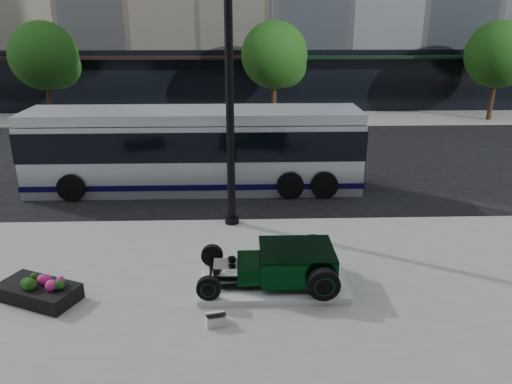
{
  "coord_description": "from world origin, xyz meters",
  "views": [
    {
      "loc": [
        -1.04,
        -16.31,
        6.17
      ],
      "look_at": [
        -0.57,
        -2.49,
        1.2
      ],
      "focal_mm": 35.0,
      "sensor_mm": 36.0,
      "label": 1
    }
  ],
  "objects_px": {
    "flower_planter": "(38,291)",
    "transit_bus": "(195,149)",
    "lamppost": "(230,106)",
    "hot_rod": "(287,263)",
    "white_sedan": "(318,136)"
  },
  "relations": [
    {
      "from": "flower_planter",
      "to": "transit_bus",
      "type": "height_order",
      "value": "transit_bus"
    },
    {
      "from": "lamppost",
      "to": "transit_bus",
      "type": "xyz_separation_m",
      "value": [
        -1.36,
        3.72,
        -2.21
      ]
    },
    {
      "from": "transit_bus",
      "to": "white_sedan",
      "type": "distance_m",
      "value": 7.73
    },
    {
      "from": "flower_planter",
      "to": "white_sedan",
      "type": "xyz_separation_m",
      "value": [
        8.3,
        13.37,
        0.3
      ]
    },
    {
      "from": "flower_planter",
      "to": "transit_bus",
      "type": "xyz_separation_m",
      "value": [
        2.91,
        7.9,
        1.15
      ]
    },
    {
      "from": "lamppost",
      "to": "white_sedan",
      "type": "bearing_deg",
      "value": 66.33
    },
    {
      "from": "hot_rod",
      "to": "lamppost",
      "type": "height_order",
      "value": "lamppost"
    },
    {
      "from": "lamppost",
      "to": "flower_planter",
      "type": "height_order",
      "value": "lamppost"
    },
    {
      "from": "flower_planter",
      "to": "white_sedan",
      "type": "bearing_deg",
      "value": 58.17
    },
    {
      "from": "hot_rod",
      "to": "transit_bus",
      "type": "distance_m",
      "value": 8.0
    },
    {
      "from": "hot_rod",
      "to": "flower_planter",
      "type": "relative_size",
      "value": 1.61
    },
    {
      "from": "lamppost",
      "to": "transit_bus",
      "type": "relative_size",
      "value": 0.64
    },
    {
      "from": "lamppost",
      "to": "transit_bus",
      "type": "distance_m",
      "value": 4.54
    },
    {
      "from": "hot_rod",
      "to": "lamppost",
      "type": "xyz_separation_m",
      "value": [
        -1.33,
        3.76,
        3.0
      ]
    },
    {
      "from": "hot_rod",
      "to": "white_sedan",
      "type": "relative_size",
      "value": 0.74
    }
  ]
}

